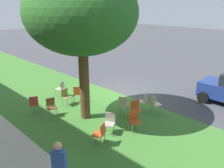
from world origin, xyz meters
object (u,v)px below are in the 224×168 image
at_px(chair_0, 123,103).
at_px(chair_1, 34,103).
at_px(chair_9, 134,119).
at_px(chair_8, 61,88).
at_px(chair_4, 144,101).
at_px(street_tree, 81,14).
at_px(chair_2, 77,93).
at_px(chair_10, 136,108).
at_px(chair_6, 66,95).
at_px(pedestrian_1, 60,167).
at_px(chair_3, 110,122).
at_px(chair_5, 51,106).
at_px(chair_7, 100,133).
at_px(chair_11, 155,103).

xyz_separation_m(chair_0, chair_1, (3.06, 2.96, 0.00)).
bearing_deg(chair_9, chair_8, 0.03).
bearing_deg(chair_4, street_tree, 59.18).
xyz_separation_m(street_tree, chair_2, (1.70, -0.83, -4.09)).
height_order(chair_4, chair_8, same).
bearing_deg(chair_0, chair_10, 179.10).
relative_size(chair_2, chair_6, 1.00).
height_order(chair_1, pedestrian_1, pedestrian_1).
xyz_separation_m(chair_3, chair_5, (3.02, 0.82, 0.00)).
bearing_deg(chair_9, chair_2, -2.73).
bearing_deg(chair_9, chair_5, 24.76).
xyz_separation_m(chair_0, chair_9, (-1.38, 0.87, 0.00)).
height_order(chair_0, chair_3, same).
distance_m(chair_0, chair_8, 4.05).
relative_size(chair_2, chair_3, 1.00).
distance_m(chair_5, chair_8, 2.40).
bearing_deg(chair_5, chair_6, -65.10).
relative_size(chair_6, pedestrian_1, 0.52).
relative_size(chair_2, pedestrian_1, 0.52).
bearing_deg(chair_7, pedestrian_1, 113.05).
height_order(chair_7, chair_9, same).
relative_size(chair_2, chair_8, 1.00).
distance_m(chair_5, chair_7, 3.37).
distance_m(chair_7, chair_10, 2.56).
bearing_deg(chair_5, chair_11, -131.74).
height_order(chair_2, chair_11, same).
height_order(chair_4, chair_6, same).
distance_m(chair_2, chair_4, 3.55).
distance_m(street_tree, chair_10, 4.69).
relative_size(chair_10, pedestrian_1, 0.52).
xyz_separation_m(chair_2, chair_11, (-3.71, -1.79, 0.00)).
height_order(street_tree, chair_8, street_tree).
distance_m(chair_2, chair_5, 1.91).
xyz_separation_m(street_tree, chair_7, (-2.14, 1.04, -4.09)).
bearing_deg(chair_3, chair_10, -88.71).
height_order(chair_2, chair_10, same).
relative_size(chair_6, chair_10, 1.00).
height_order(chair_0, chair_6, same).
bearing_deg(chair_9, chair_0, -32.13).
xyz_separation_m(chair_3, pedestrian_1, (-1.36, 3.20, 0.41)).
xyz_separation_m(chair_5, chair_7, (-3.37, 0.01, 0.00)).
distance_m(chair_0, chair_6, 3.09).
xyz_separation_m(chair_6, chair_10, (-3.54, -1.31, 0.00)).
relative_size(chair_4, chair_7, 1.00).
bearing_deg(chair_7, street_tree, -25.91).
height_order(chair_2, chair_5, same).
xyz_separation_m(street_tree, chair_9, (-2.37, -0.64, -4.09)).
bearing_deg(chair_10, chair_7, 98.84).
bearing_deg(chair_10, chair_8, 10.32).
bearing_deg(chair_4, chair_11, -163.25).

